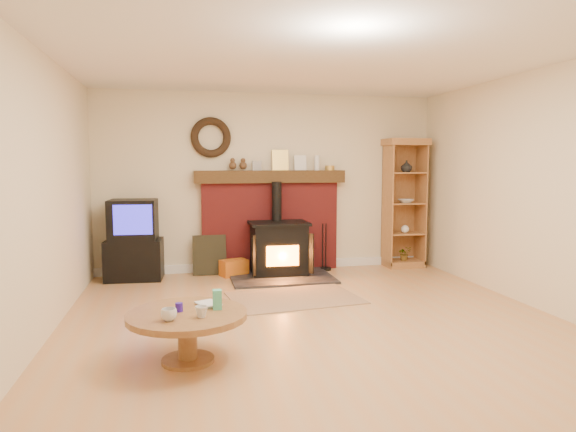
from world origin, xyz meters
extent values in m
plane|color=tan|center=(0.00, 0.00, 0.00)|extent=(5.50, 5.50, 0.00)
cube|color=beige|center=(0.00, 2.75, 1.30)|extent=(5.00, 0.02, 2.60)
cube|color=beige|center=(0.00, -2.75, 1.30)|extent=(5.00, 0.02, 2.60)
cube|color=beige|center=(-2.50, 0.00, 1.30)|extent=(0.02, 5.50, 2.60)
cube|color=beige|center=(2.50, 0.00, 1.30)|extent=(0.02, 5.50, 2.60)
cube|color=white|center=(0.00, 0.00, 2.60)|extent=(5.00, 5.50, 0.02)
cube|color=white|center=(0.00, 2.73, 0.06)|extent=(5.00, 0.04, 0.12)
torus|color=black|center=(-0.85, 2.69, 1.95)|extent=(0.57, 0.11, 0.57)
cube|color=maroon|center=(0.00, 2.67, 0.65)|extent=(2.00, 0.15, 1.30)
cube|color=#362111|center=(0.00, 2.64, 1.39)|extent=(2.20, 0.22, 0.18)
cube|color=#999999|center=(-0.20, 2.65, 1.55)|extent=(0.13, 0.05, 0.14)
cube|color=gold|center=(0.15, 2.67, 1.63)|extent=(0.24, 0.06, 0.30)
cube|color=white|center=(0.45, 2.67, 1.59)|extent=(0.18, 0.05, 0.22)
cylinder|color=white|center=(0.70, 2.65, 1.59)|extent=(0.08, 0.08, 0.22)
cylinder|color=gold|center=(0.90, 2.65, 1.51)|extent=(0.14, 0.14, 0.07)
cube|color=black|center=(0.05, 2.10, 0.01)|extent=(1.40, 1.00, 0.03)
cube|color=black|center=(0.05, 2.30, 0.38)|extent=(0.75, 0.53, 0.69)
cube|color=black|center=(0.05, 2.30, 0.74)|extent=(0.82, 0.59, 0.04)
cylinder|color=black|center=(0.05, 2.45, 1.04)|extent=(0.14, 0.14, 0.56)
cube|color=orange|center=(0.05, 2.02, 0.33)|extent=(0.45, 0.02, 0.28)
cube|color=black|center=(-0.29, 2.08, 0.35)|extent=(0.18, 0.24, 0.55)
cube|color=black|center=(0.40, 2.08, 0.35)|extent=(0.18, 0.24, 0.55)
cube|color=brown|center=(0.00, 1.03, 0.01)|extent=(1.59, 1.19, 0.01)
cube|color=black|center=(-1.93, 2.47, 0.27)|extent=(0.78, 0.57, 0.55)
cube|color=black|center=(-1.93, 2.47, 0.82)|extent=(0.65, 0.56, 0.55)
cube|color=#2923D3|center=(-1.91, 2.20, 0.85)|extent=(0.49, 0.05, 0.39)
cube|color=brown|center=(2.05, 2.53, 0.05)|extent=(0.57, 0.41, 0.10)
cube|color=brown|center=(2.05, 2.73, 0.95)|extent=(0.57, 0.02, 1.80)
cube|color=brown|center=(1.78, 2.53, 0.95)|extent=(0.02, 0.41, 1.80)
cube|color=brown|center=(2.32, 2.53, 0.95)|extent=(0.02, 0.41, 1.80)
cube|color=brown|center=(2.05, 2.53, 1.90)|extent=(0.63, 0.45, 0.10)
cube|color=brown|center=(2.05, 2.53, 0.51)|extent=(0.53, 0.37, 0.02)
cube|color=brown|center=(2.05, 2.53, 0.98)|extent=(0.53, 0.37, 0.02)
cube|color=brown|center=(2.05, 2.53, 1.44)|extent=(0.53, 0.37, 0.02)
imported|color=white|center=(2.05, 2.48, 1.54)|extent=(0.17, 0.17, 0.18)
imported|color=white|center=(2.05, 2.48, 1.01)|extent=(0.22, 0.22, 0.05)
sphere|color=white|center=(2.05, 2.48, 0.58)|extent=(0.12, 0.12, 0.12)
imported|color=#4BB592|center=(2.05, 2.48, 0.21)|extent=(0.19, 0.17, 0.22)
cube|color=orange|center=(-0.57, 2.40, 0.11)|extent=(0.42, 0.34, 0.23)
cube|color=black|center=(-0.90, 2.55, 0.28)|extent=(0.47, 0.13, 0.56)
cylinder|color=black|center=(0.80, 2.50, 0.02)|extent=(0.16, 0.16, 0.04)
cylinder|color=black|center=(0.75, 2.50, 0.35)|extent=(0.02, 0.02, 0.70)
cylinder|color=black|center=(0.80, 2.50, 0.35)|extent=(0.02, 0.02, 0.70)
cylinder|color=brown|center=(-1.26, -0.68, 0.01)|extent=(0.42, 0.42, 0.03)
cylinder|color=brown|center=(-1.26, -0.68, 0.19)|extent=(0.15, 0.15, 0.33)
cylinder|color=brown|center=(-1.26, -0.68, 0.38)|extent=(0.96, 0.96, 0.05)
imported|color=white|center=(-1.40, -0.88, 0.45)|extent=(0.12, 0.12, 0.09)
imported|color=white|center=(-1.16, -0.85, 0.45)|extent=(0.10, 0.10, 0.09)
imported|color=#4C331E|center=(-1.16, -0.54, 0.42)|extent=(0.16, 0.21, 0.02)
cylinder|color=#2B159C|center=(-1.32, -0.65, 0.44)|extent=(0.06, 0.06, 0.07)
cube|color=#4BB592|center=(-1.02, -0.65, 0.49)|extent=(0.07, 0.07, 0.16)
camera|label=1|loc=(-1.30, -4.73, 1.59)|focal=32.00mm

